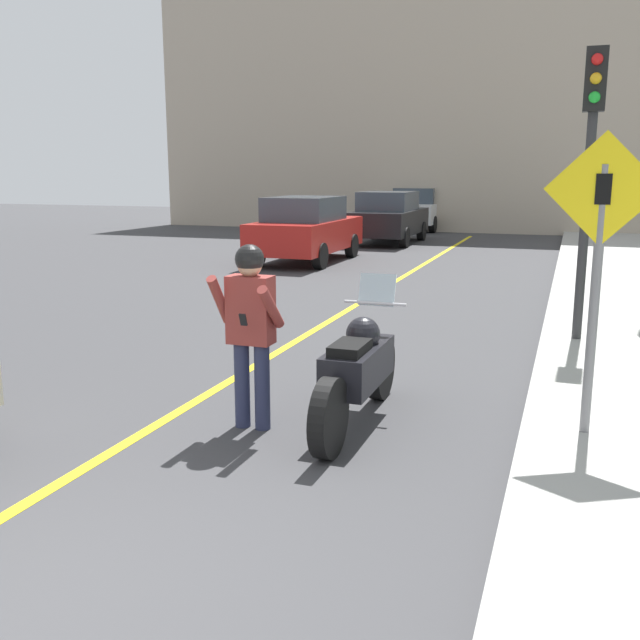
# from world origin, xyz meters

# --- Properties ---
(road_center_line) EXTENTS (0.12, 36.00, 0.01)m
(road_center_line) POSITION_xyz_m (-0.60, 6.00, 0.00)
(road_center_line) COLOR yellow
(road_center_line) RESTS_ON ground
(building_backdrop) EXTENTS (28.00, 1.20, 9.42)m
(building_backdrop) POSITION_xyz_m (0.00, 26.00, 4.71)
(building_backdrop) COLOR #B2A38E
(building_backdrop) RESTS_ON ground
(motorcycle) EXTENTS (0.62, 2.32, 1.32)m
(motorcycle) POSITION_xyz_m (1.14, 3.61, 0.52)
(motorcycle) COLOR black
(motorcycle) RESTS_ON ground
(person_biker) EXTENTS (0.59, 0.46, 1.68)m
(person_biker) POSITION_xyz_m (0.27, 3.19, 1.02)
(person_biker) COLOR #282D4C
(person_biker) RESTS_ON ground
(crossing_sign) EXTENTS (0.91, 0.08, 2.47)m
(crossing_sign) POSITION_xyz_m (3.12, 3.69, 1.63)
(crossing_sign) COLOR slate
(crossing_sign) RESTS_ON sidewalk_curb
(traffic_light) EXTENTS (0.26, 0.30, 3.64)m
(traffic_light) POSITION_xyz_m (3.05, 7.31, 2.68)
(traffic_light) COLOR #2D2D30
(traffic_light) RESTS_ON sidewalk_curb
(parked_car_red) EXTENTS (1.88, 4.20, 1.68)m
(parked_car_red) POSITION_xyz_m (-3.61, 14.90, 0.86)
(parked_car_red) COLOR black
(parked_car_red) RESTS_ON ground
(parked_car_black) EXTENTS (1.88, 4.20, 1.68)m
(parked_car_black) POSITION_xyz_m (-2.80, 20.43, 0.86)
(parked_car_black) COLOR black
(parked_car_black) RESTS_ON ground
(parked_car_white) EXTENTS (1.88, 4.20, 1.68)m
(parked_car_white) POSITION_xyz_m (-3.04, 26.32, 0.86)
(parked_car_white) COLOR black
(parked_car_white) RESTS_ON ground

